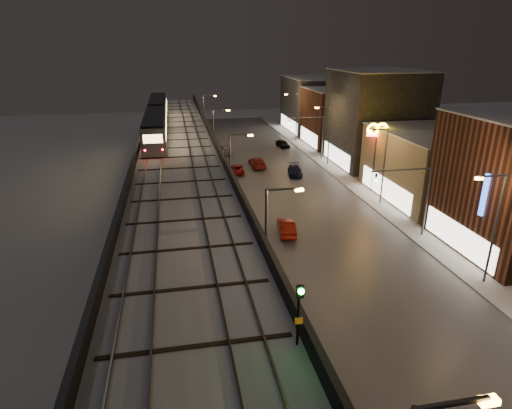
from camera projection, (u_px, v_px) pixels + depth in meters
road_surface at (293, 198)px, 52.39m from camera, size 17.00×120.00×0.06m
sidewalk_right at (369, 192)px, 54.15m from camera, size 4.00×120.00×0.14m
under_viaduct_pavement at (182, 205)px, 49.98m from camera, size 11.00×120.00×0.06m
elevated_viaduct at (179, 166)px, 45.11m from camera, size 9.00×100.00×6.30m
viaduct_trackbed at (179, 159)px, 44.95m from camera, size 8.40×100.00×0.32m
viaduct_parapet_streetside at (220, 153)px, 45.59m from camera, size 0.30×100.00×1.10m
viaduct_parapet_far at (136, 156)px, 44.04m from camera, size 0.30×100.00×1.10m
building_c at (434, 165)px, 51.13m from camera, size 12.20×15.20×8.16m
building_d at (376, 119)px, 64.76m from camera, size 12.20×13.20×14.16m
building_e at (341, 117)px, 78.32m from camera, size 12.20×12.20×10.16m
building_f at (317, 104)px, 91.00m from camera, size 12.20×16.20×11.16m
streetlight_left_1 at (270, 241)px, 28.93m from camera, size 2.57×0.28×9.00m
streetlight_right_1 at (493, 222)px, 31.98m from camera, size 2.56×0.28×9.00m
streetlight_left_2 at (233, 169)px, 45.46m from camera, size 2.57×0.28×9.00m
streetlight_right_2 at (382, 161)px, 48.51m from camera, size 2.56×0.28×9.00m
streetlight_left_3 at (215, 135)px, 61.99m from camera, size 2.57×0.28×9.00m
streetlight_right_3 at (328, 131)px, 65.04m from camera, size 2.56×0.28×9.00m
streetlight_left_4 at (205, 116)px, 78.52m from camera, size 2.57×0.28×9.00m
streetlight_right_4 at (295, 113)px, 81.57m from camera, size 2.56×0.28×9.00m
traffic_light_rig_a at (417, 193)px, 40.35m from camera, size 6.10×0.34×7.00m
traffic_light_rig_b at (316, 132)px, 67.89m from camera, size 6.10×0.34×7.00m
subway_train at (157, 117)px, 59.20m from camera, size 2.68×32.98×3.20m
rail_signal at (299, 304)px, 16.16m from camera, size 0.32×0.41×2.73m
car_near_white at (287, 228)px, 42.19m from camera, size 2.11×4.52×1.43m
car_mid_silver at (237, 169)px, 62.24m from camera, size 2.44×4.61×1.24m
car_mid_dark at (257, 163)px, 65.02m from camera, size 2.15×5.21×1.51m
car_far_white at (226, 150)px, 72.69m from camera, size 1.98×4.59×1.54m
car_onc_white at (295, 171)px, 61.04m from camera, size 2.70×4.88×1.34m
car_onc_red at (283, 144)px, 77.37m from camera, size 2.12×4.15×1.35m
sign_mcdonalds at (377, 138)px, 52.20m from camera, size 2.60×0.69×8.77m
sign_carwash at (489, 202)px, 34.77m from camera, size 1.56×0.35×8.11m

